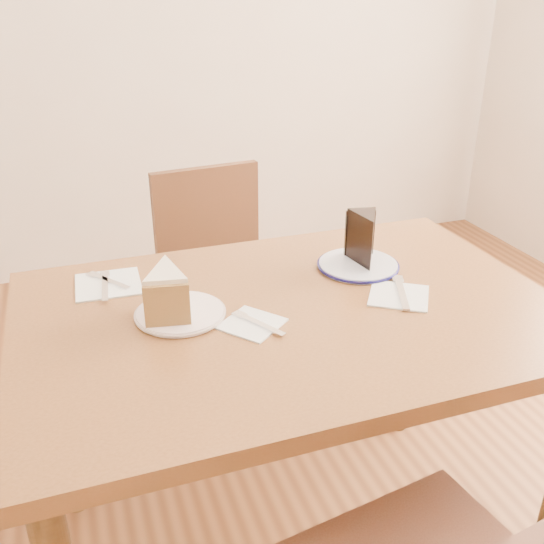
# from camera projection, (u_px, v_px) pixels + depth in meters

# --- Properties ---
(table) EXTENTS (1.20, 0.80, 0.75)m
(table) POSITION_uv_depth(u_px,v_px,m) (291.00, 345.00, 1.39)
(table) COLOR #4C2B14
(table) RESTS_ON ground
(chair_far) EXTENTS (0.47, 0.47, 0.87)m
(chair_far) POSITION_uv_depth(u_px,v_px,m) (224.00, 290.00, 2.01)
(chair_far) COLOR #361C10
(chair_far) RESTS_ON ground
(plate_cream) EXTENTS (0.19, 0.19, 0.01)m
(plate_cream) POSITION_uv_depth(u_px,v_px,m) (180.00, 313.00, 1.32)
(plate_cream) COLOR white
(plate_cream) RESTS_ON table
(plate_navy) EXTENTS (0.20, 0.20, 0.01)m
(plate_navy) POSITION_uv_depth(u_px,v_px,m) (358.00, 265.00, 1.54)
(plate_navy) COLOR white
(plate_navy) RESTS_ON table
(carrot_cake) EXTENTS (0.11, 0.14, 0.09)m
(carrot_cake) POSITION_uv_depth(u_px,v_px,m) (167.00, 291.00, 1.30)
(carrot_cake) COLOR beige
(carrot_cake) RESTS_ON plate_cream
(chocolate_cake) EXTENTS (0.09, 0.12, 0.12)m
(chocolate_cake) POSITION_uv_depth(u_px,v_px,m) (366.00, 241.00, 1.51)
(chocolate_cake) COLOR black
(chocolate_cake) RESTS_ON plate_navy
(napkin_cream) EXTENTS (0.16, 0.16, 0.00)m
(napkin_cream) POSITION_uv_depth(u_px,v_px,m) (252.00, 324.00, 1.28)
(napkin_cream) COLOR white
(napkin_cream) RESTS_ON table
(napkin_navy) EXTENTS (0.18, 0.18, 0.00)m
(napkin_navy) POSITION_uv_depth(u_px,v_px,m) (399.00, 296.00, 1.40)
(napkin_navy) COLOR white
(napkin_navy) RESTS_ON table
(napkin_spare) EXTENTS (0.16, 0.16, 0.00)m
(napkin_spare) POSITION_uv_depth(u_px,v_px,m) (108.00, 284.00, 1.45)
(napkin_spare) COLOR white
(napkin_spare) RESTS_ON table
(fork_cream) EXTENTS (0.08, 0.13, 0.00)m
(fork_cream) POSITION_uv_depth(u_px,v_px,m) (259.00, 323.00, 1.28)
(fork_cream) COLOR silver
(fork_cream) RESTS_ON napkin_cream
(knife_navy) EXTENTS (0.08, 0.16, 0.00)m
(knife_navy) POSITION_uv_depth(u_px,v_px,m) (402.00, 292.00, 1.41)
(knife_navy) COLOR silver
(knife_navy) RESTS_ON napkin_navy
(fork_spare) EXTENTS (0.09, 0.12, 0.00)m
(fork_spare) POSITION_uv_depth(u_px,v_px,m) (109.00, 281.00, 1.46)
(fork_spare) COLOR silver
(fork_spare) RESTS_ON napkin_spare
(knife_spare) EXTENTS (0.03, 0.16, 0.00)m
(knife_spare) POSITION_uv_depth(u_px,v_px,m) (105.00, 286.00, 1.44)
(knife_spare) COLOR white
(knife_spare) RESTS_ON napkin_spare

